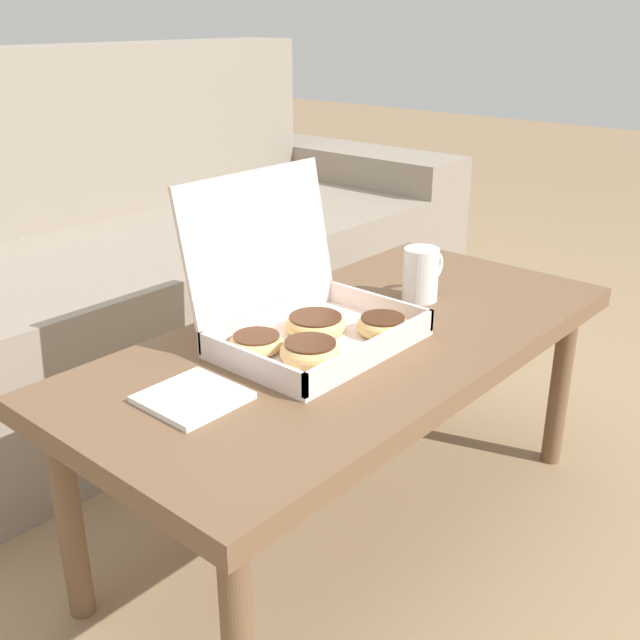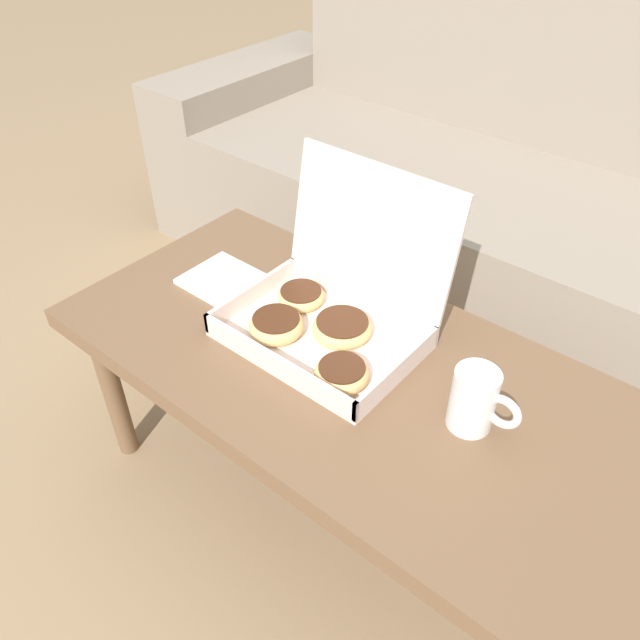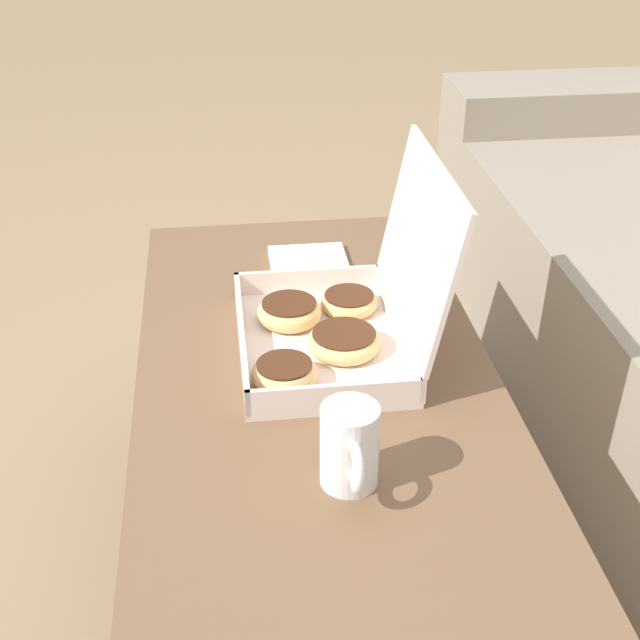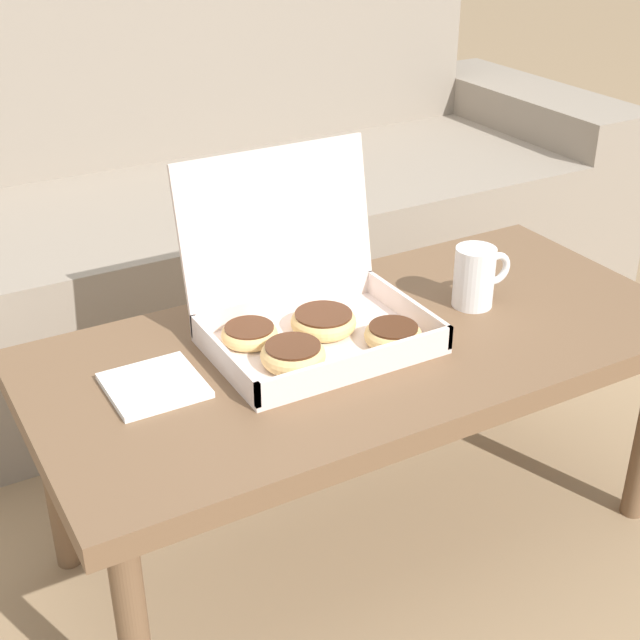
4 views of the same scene
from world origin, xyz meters
The scene contains 6 objects.
ground_plane centered at (0.00, 0.00, 0.00)m, with size 12.00×12.00×0.00m, color #937756.
couch centered at (0.00, 0.80, 0.30)m, with size 2.48×0.80×0.90m.
coffee_table centered at (0.00, -0.13, 0.39)m, with size 1.12×0.53×0.43m.
pastry_box centered at (-0.09, -0.09, 0.48)m, with size 0.35×0.30×0.29m.
coffee_mug centered at (0.23, -0.12, 0.48)m, with size 0.12×0.07×0.11m.
napkin_stack centered at (-0.36, -0.11, 0.43)m, with size 0.14×0.14×0.01m.
Camera 1 is at (-1.00, -0.92, 0.98)m, focal length 42.00 mm.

